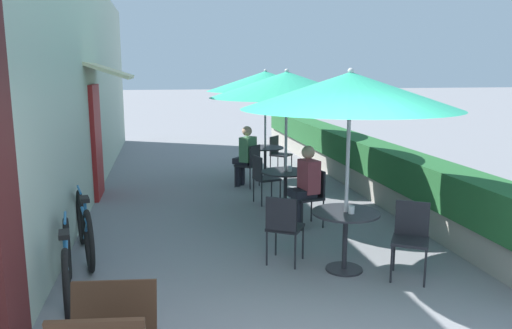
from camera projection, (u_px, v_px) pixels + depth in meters
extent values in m
cube|color=#B2C1AD|center=(89.00, 84.00, 9.73)|extent=(0.24, 14.10, 4.20)
cube|color=maroon|center=(97.00, 142.00, 9.28)|extent=(0.08, 0.96, 2.10)
cube|color=beige|center=(110.00, 71.00, 9.09)|extent=(0.78, 1.80, 0.30)
cube|color=gray|center=(345.00, 169.00, 10.95)|extent=(0.44, 13.10, 0.45)
cube|color=#235B2D|center=(346.00, 146.00, 10.86)|extent=(0.60, 12.44, 0.56)
cylinder|color=#28282D|center=(344.00, 269.00, 5.97)|extent=(0.44, 0.44, 0.02)
cylinder|color=#28282D|center=(345.00, 241.00, 5.91)|extent=(0.06, 0.06, 0.70)
cylinder|color=#28282D|center=(346.00, 213.00, 5.84)|extent=(0.80, 0.80, 0.02)
cylinder|color=#B7B7BC|center=(347.00, 177.00, 5.76)|extent=(0.04, 0.04, 2.29)
cone|color=#2DAD84|center=(350.00, 91.00, 5.58)|extent=(2.48, 2.48, 0.41)
sphere|color=#B7B7BC|center=(351.00, 71.00, 5.54)|extent=(0.07, 0.07, 0.07)
cube|color=#232328|center=(410.00, 241.00, 5.64)|extent=(0.55, 0.55, 0.04)
cube|color=#232328|center=(412.00, 219.00, 5.77)|extent=(0.34, 0.22, 0.42)
cylinder|color=#232328|center=(391.00, 264.00, 5.58)|extent=(0.02, 0.02, 0.45)
cylinder|color=#232328|center=(425.00, 268.00, 5.46)|extent=(0.02, 0.02, 0.45)
cylinder|color=#232328|center=(394.00, 253.00, 5.91)|extent=(0.02, 0.02, 0.45)
cylinder|color=#232328|center=(426.00, 257.00, 5.79)|extent=(0.02, 0.02, 0.45)
cube|color=#232328|center=(285.00, 227.00, 6.14)|extent=(0.55, 0.55, 0.04)
cube|color=#232328|center=(281.00, 215.00, 5.93)|extent=(0.34, 0.22, 0.42)
cylinder|color=#232328|center=(303.00, 242.00, 6.29)|extent=(0.02, 0.02, 0.45)
cylinder|color=#232328|center=(276.00, 239.00, 6.41)|extent=(0.02, 0.02, 0.45)
cylinder|color=#232328|center=(295.00, 251.00, 5.95)|extent=(0.02, 0.02, 0.45)
cylinder|color=#232328|center=(267.00, 248.00, 6.08)|extent=(0.02, 0.02, 0.45)
cylinder|color=white|center=(351.00, 210.00, 5.76)|extent=(0.07, 0.07, 0.09)
cylinder|color=#28282D|center=(285.00, 213.00, 8.32)|extent=(0.44, 0.44, 0.02)
cylinder|color=#28282D|center=(285.00, 193.00, 8.26)|extent=(0.06, 0.06, 0.70)
cylinder|color=#28282D|center=(286.00, 172.00, 8.19)|extent=(0.80, 0.80, 0.02)
cylinder|color=#B7B7BC|center=(286.00, 146.00, 8.11)|extent=(0.04, 0.04, 2.29)
cone|color=#2DAD84|center=(287.00, 85.00, 7.93)|extent=(2.48, 2.48, 0.41)
sphere|color=#B7B7BC|center=(287.00, 71.00, 7.89)|extent=(0.07, 0.07, 0.07)
cube|color=#232328|center=(307.00, 198.00, 7.58)|extent=(0.48, 0.48, 0.04)
cube|color=#232328|center=(318.00, 183.00, 7.61)|extent=(0.11, 0.38, 0.42)
cylinder|color=#232328|center=(291.00, 210.00, 7.71)|extent=(0.02, 0.02, 0.45)
cylinder|color=#232328|center=(302.00, 216.00, 7.39)|extent=(0.02, 0.02, 0.45)
cylinder|color=#232328|center=(311.00, 208.00, 7.85)|extent=(0.02, 0.02, 0.45)
cylinder|color=#232328|center=(323.00, 214.00, 7.53)|extent=(0.02, 0.02, 0.45)
cylinder|color=#23232D|center=(294.00, 211.00, 7.62)|extent=(0.11, 0.11, 0.47)
cylinder|color=#23232D|center=(299.00, 214.00, 7.47)|extent=(0.11, 0.11, 0.47)
cube|color=#23232D|center=(302.00, 193.00, 7.53)|extent=(0.42, 0.37, 0.12)
cube|color=#AD424C|center=(309.00, 176.00, 7.52)|extent=(0.29, 0.38, 0.50)
sphere|color=tan|center=(308.00, 152.00, 7.45)|extent=(0.20, 0.20, 0.20)
cube|color=#232328|center=(267.00, 179.00, 8.91)|extent=(0.48, 0.48, 0.04)
cube|color=#232328|center=(257.00, 168.00, 8.80)|extent=(0.11, 0.38, 0.42)
cylinder|color=#232328|center=(280.00, 192.00, 8.86)|extent=(0.02, 0.02, 0.45)
cylinder|color=#232328|center=(272.00, 188.00, 9.18)|extent=(0.02, 0.02, 0.45)
cylinder|color=#232328|center=(262.00, 194.00, 8.72)|extent=(0.02, 0.02, 0.45)
cylinder|color=#232328|center=(254.00, 190.00, 9.04)|extent=(0.02, 0.02, 0.45)
cylinder|color=white|center=(290.00, 169.00, 8.16)|extent=(0.07, 0.07, 0.09)
cylinder|color=#28282D|center=(265.00, 179.00, 10.87)|extent=(0.44, 0.44, 0.02)
cylinder|color=#28282D|center=(265.00, 164.00, 10.81)|extent=(0.06, 0.06, 0.70)
cylinder|color=#28282D|center=(265.00, 148.00, 10.74)|extent=(0.80, 0.80, 0.02)
cylinder|color=#B7B7BC|center=(265.00, 128.00, 10.66)|extent=(0.04, 0.04, 2.29)
cone|color=#2DAD84|center=(265.00, 81.00, 10.48)|extent=(2.48, 2.48, 0.41)
sphere|color=#B7B7BC|center=(265.00, 71.00, 10.44)|extent=(0.07, 0.07, 0.07)
cube|color=#232328|center=(247.00, 165.00, 10.17)|extent=(0.56, 0.56, 0.04)
cube|color=#232328|center=(255.00, 156.00, 10.04)|extent=(0.27, 0.30, 0.42)
cylinder|color=#232328|center=(244.00, 173.00, 10.45)|extent=(0.02, 0.02, 0.45)
cylinder|color=#232328|center=(235.00, 177.00, 10.15)|extent=(0.02, 0.02, 0.45)
cylinder|color=#232328|center=(259.00, 175.00, 10.27)|extent=(0.02, 0.02, 0.45)
cylinder|color=#232328|center=(250.00, 179.00, 9.97)|extent=(0.02, 0.02, 0.45)
cylinder|color=#23232D|center=(242.00, 174.00, 10.37)|extent=(0.11, 0.11, 0.47)
cylinder|color=#23232D|center=(238.00, 175.00, 10.23)|extent=(0.11, 0.11, 0.47)
cube|color=#23232D|center=(243.00, 161.00, 10.20)|extent=(0.47, 0.46, 0.12)
cube|color=#4C8456|center=(248.00, 149.00, 10.10)|extent=(0.39, 0.40, 0.50)
sphere|color=tan|center=(247.00, 131.00, 10.04)|extent=(0.20, 0.20, 0.20)
cube|color=#232328|center=(281.00, 155.00, 11.41)|extent=(0.56, 0.56, 0.04)
cube|color=#232328|center=(274.00, 145.00, 11.47)|extent=(0.27, 0.30, 0.42)
cylinder|color=#232328|center=(284.00, 167.00, 11.21)|extent=(0.02, 0.02, 0.45)
cylinder|color=#232328|center=(292.00, 164.00, 11.52)|extent=(0.02, 0.02, 0.45)
cylinder|color=#232328|center=(270.00, 165.00, 11.40)|extent=(0.02, 0.02, 0.45)
cylinder|color=#232328|center=(278.00, 163.00, 11.70)|extent=(0.02, 0.02, 0.45)
torus|color=black|center=(67.00, 248.00, 5.67)|extent=(0.18, 0.72, 0.72)
torus|color=black|center=(67.00, 286.00, 4.69)|extent=(0.18, 0.72, 0.72)
cylinder|color=#236BA8|center=(66.00, 247.00, 5.14)|extent=(0.18, 0.83, 0.04)
cylinder|color=#236BA8|center=(67.00, 270.00, 5.00)|extent=(0.14, 0.61, 0.40)
cylinder|color=#236BA8|center=(65.00, 247.00, 4.85)|extent=(0.04, 0.04, 0.25)
cube|color=black|center=(64.00, 234.00, 4.83)|extent=(0.14, 0.23, 0.05)
cylinder|color=#236BA8|center=(65.00, 218.00, 5.56)|extent=(0.11, 0.46, 0.03)
torus|color=black|center=(81.00, 217.00, 6.83)|extent=(0.23, 0.75, 0.75)
torus|color=black|center=(89.00, 241.00, 5.87)|extent=(0.23, 0.75, 0.75)
cylinder|color=#236BA8|center=(84.00, 212.00, 6.31)|extent=(0.23, 0.82, 0.04)
cylinder|color=#236BA8|center=(86.00, 231.00, 6.18)|extent=(0.18, 0.60, 0.40)
cylinder|color=#236BA8|center=(85.00, 210.00, 6.02)|extent=(0.04, 0.04, 0.26)
cube|color=black|center=(85.00, 199.00, 6.00)|extent=(0.15, 0.24, 0.05)
cylinder|color=#236BA8|center=(79.00, 190.00, 6.72)|extent=(0.13, 0.45, 0.03)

